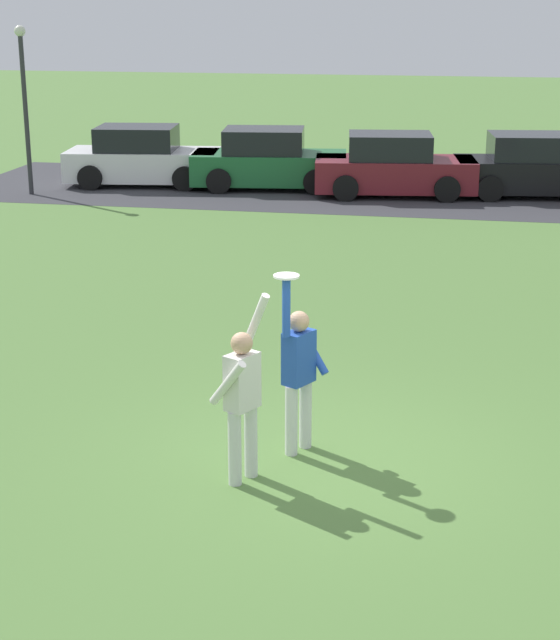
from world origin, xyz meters
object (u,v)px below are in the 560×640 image
(lamppost_by_lot, at_px, (24,94))
(person_catcher, at_px, (299,369))
(parked_car_maroon, at_px, (394,167))
(frisbee_disc, at_px, (286,276))
(parked_car_black, at_px, (535,168))
(parked_car_white, at_px, (142,158))
(person_defender, at_px, (242,394))
(parked_car_green, at_px, (268,161))

(lamppost_by_lot, bearing_deg, person_catcher, -56.52)
(parked_car_maroon, bearing_deg, frisbee_disc, -96.69)
(parked_car_black, bearing_deg, parked_car_maroon, -177.91)
(person_catcher, relative_size, parked_car_black, 0.48)
(parked_car_white, bearing_deg, parked_car_black, -5.70)
(person_catcher, xyz_separation_m, person_defender, (-0.45, -0.84, -0.00))
(person_catcher, xyz_separation_m, lamppost_by_lot, (-9.57, 14.47, 1.60))
(person_defender, distance_m, parked_car_maroon, 16.95)
(parked_car_white, distance_m, lamppost_by_lot, 3.61)
(person_catcher, height_order, parked_car_maroon, person_catcher)
(frisbee_disc, bearing_deg, parked_car_maroon, 90.56)
(person_catcher, height_order, parked_car_black, person_catcher)
(parked_car_white, height_order, parked_car_green, same)
(frisbee_disc, height_order, parked_car_black, frisbee_disc)
(parked_car_green, bearing_deg, frisbee_disc, -85.25)
(parked_car_maroon, xyz_separation_m, parked_car_black, (3.58, 0.59, 0.00))
(frisbee_disc, bearing_deg, parked_car_green, 102.00)
(parked_car_green, bearing_deg, parked_car_maroon, -14.33)
(parked_car_maroon, relative_size, parked_car_black, 1.00)
(parked_car_black, bearing_deg, person_defender, -109.37)
(parked_car_green, bearing_deg, lamppost_by_lot, -168.07)
(parked_car_maroon, bearing_deg, parked_car_green, 165.67)
(parked_car_green, xyz_separation_m, parked_car_maroon, (3.40, -0.42, 0.00))
(person_defender, xyz_separation_m, lamppost_by_lot, (-9.12, 15.31, 1.60))
(person_catcher, xyz_separation_m, parked_car_white, (-7.16, 16.41, -0.25))
(frisbee_disc, height_order, parked_car_maroon, frisbee_disc)
(person_catcher, height_order, lamppost_by_lot, lamppost_by_lot)
(person_defender, distance_m, parked_car_green, 17.67)
(person_catcher, distance_m, parked_car_green, 16.93)
(lamppost_by_lot, bearing_deg, parked_car_maroon, 9.96)
(parked_car_white, xyz_separation_m, parked_car_maroon, (6.90, -0.31, 0.00))
(person_catcher, relative_size, frisbee_disc, 7.47)
(frisbee_disc, distance_m, parked_car_black, 17.29)
(frisbee_disc, relative_size, parked_car_white, 0.06)
(frisbee_disc, height_order, parked_car_green, frisbee_disc)
(parked_car_green, relative_size, parked_car_black, 1.00)
(lamppost_by_lot, bearing_deg, frisbee_disc, -57.17)
(person_catcher, bearing_deg, lamppost_by_lot, -118.45)
(person_defender, height_order, lamppost_by_lot, lamppost_by_lot)
(parked_car_green, height_order, parked_car_maroon, same)
(frisbee_disc, distance_m, parked_car_green, 17.15)
(frisbee_disc, height_order, lamppost_by_lot, lamppost_by_lot)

